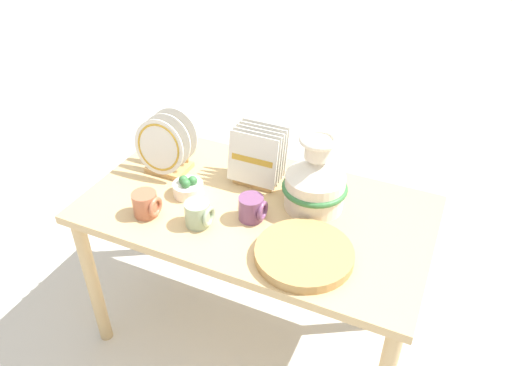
{
  "coord_description": "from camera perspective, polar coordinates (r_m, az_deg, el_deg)",
  "views": [
    {
      "loc": [
        0.64,
        -1.39,
        1.92
      ],
      "look_at": [
        0.0,
        0.0,
        0.84
      ],
      "focal_mm": 35.0,
      "sensor_mm": 36.0,
      "label": 1
    }
  ],
  "objects": [
    {
      "name": "ceramic_vase",
      "position": [
        1.88,
        6.79,
        0.33
      ],
      "size": [
        0.25,
        0.25,
        0.3
      ],
      "color": "silver",
      "rests_on": "display_table"
    },
    {
      "name": "dish_rack_square_plates",
      "position": [
        2.02,
        0.24,
        2.7
      ],
      "size": [
        0.21,
        0.16,
        0.23
      ],
      "color": "tan",
      "rests_on": "display_table"
    },
    {
      "name": "mug_sage_glaze",
      "position": [
        1.83,
        -6.56,
        -3.53
      ],
      "size": [
        0.1,
        0.09,
        0.09
      ],
      "color": "#9EB28E",
      "rests_on": "display_table"
    },
    {
      "name": "dish_rack_round_plates",
      "position": [
        2.11,
        -10.29,
        3.86
      ],
      "size": [
        0.23,
        0.17,
        0.26
      ],
      "color": "tan",
      "rests_on": "display_table"
    },
    {
      "name": "mug_plum_glaze",
      "position": [
        1.85,
        -0.43,
        -2.91
      ],
      "size": [
        0.1,
        0.09,
        0.09
      ],
      "color": "#7A4770",
      "rests_on": "display_table"
    },
    {
      "name": "display_table",
      "position": [
        1.99,
        0.0,
        -4.75
      ],
      "size": [
        1.33,
        0.75,
        0.73
      ],
      "color": "tan",
      "rests_on": "ground_plane"
    },
    {
      "name": "fruit_bowl",
      "position": [
        2.0,
        -7.77,
        -0.5
      ],
      "size": [
        0.12,
        0.12,
        0.08
      ],
      "color": "white",
      "rests_on": "display_table"
    },
    {
      "name": "mug_terracotta_glaze",
      "position": [
        1.91,
        -12.43,
        -2.39
      ],
      "size": [
        0.1,
        0.09,
        0.09
      ],
      "color": "#B76647",
      "rests_on": "display_table"
    },
    {
      "name": "wicker_charger_stack",
      "position": [
        1.71,
        5.51,
        -8.08
      ],
      "size": [
        0.34,
        0.34,
        0.04
      ],
      "color": "tan",
      "rests_on": "display_table"
    },
    {
      "name": "ground_plane",
      "position": [
        2.45,
        0.0,
        -16.35
      ],
      "size": [
        14.0,
        14.0,
        0.0
      ],
      "primitive_type": "plane",
      "color": "beige"
    }
  ]
}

